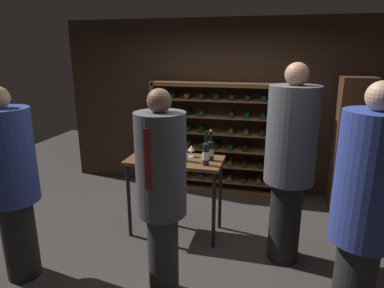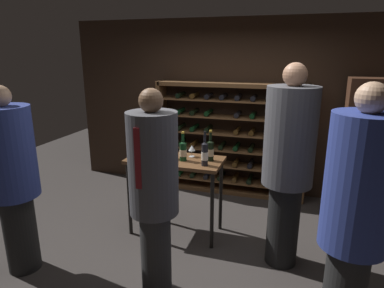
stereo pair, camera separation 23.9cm
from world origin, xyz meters
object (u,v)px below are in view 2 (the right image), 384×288
at_px(wine_rack, 230,140).
at_px(wine_bottle_black_capsule, 210,150).
at_px(wine_bottle_red_label, 205,153).
at_px(tasting_table, 175,169).
at_px(wine_glass_stemmed_right, 192,149).
at_px(wine_glass_stemmed_left, 174,150).
at_px(wine_bottle_green_slim, 183,151).
at_px(person_guest_khaki, 154,187).
at_px(person_bystander_red_print, 12,174).
at_px(display_cabinet, 359,148).
at_px(person_guest_plum_blouse, 355,214).
at_px(person_bystander_dark_jacket, 288,160).

xyz_separation_m(wine_rack, wine_bottle_black_capsule, (0.03, -1.37, 0.22)).
bearing_deg(wine_bottle_red_label, wine_rack, 90.63).
bearing_deg(wine_bottle_black_capsule, wine_rack, 91.42).
distance_m(tasting_table, wine_bottle_red_label, 0.50).
height_order(wine_glass_stemmed_right, wine_glass_stemmed_left, wine_glass_stemmed_left).
bearing_deg(wine_bottle_green_slim, wine_glass_stemmed_right, 72.68).
height_order(person_guest_khaki, wine_glass_stemmed_left, person_guest_khaki).
xyz_separation_m(wine_rack, wine_glass_stemmed_left, (-0.39, -1.44, 0.20)).
xyz_separation_m(person_bystander_red_print, person_guest_khaki, (1.45, 0.09, 0.01)).
distance_m(wine_glass_stemmed_right, wine_glass_stemmed_left, 0.22).
bearing_deg(wine_rack, wine_bottle_green_slim, -100.30).
xyz_separation_m(wine_rack, wine_bottle_green_slim, (-0.27, -1.46, 0.22)).
bearing_deg(wine_bottle_black_capsule, display_cabinet, 34.29).
bearing_deg(person_bystander_red_print, wine_glass_stemmed_right, -62.44).
bearing_deg(tasting_table, wine_glass_stemmed_left, -115.10).
xyz_separation_m(tasting_table, person_guest_plum_blouse, (1.76, -1.22, 0.28)).
xyz_separation_m(person_guest_khaki, wine_bottle_red_label, (0.20, 0.94, 0.04)).
relative_size(person_bystander_dark_jacket, display_cabinet, 1.12).
relative_size(tasting_table, wine_bottle_green_slim, 3.27).
xyz_separation_m(person_bystander_dark_jacket, wine_glass_stemmed_left, (-1.29, 0.24, -0.09)).
bearing_deg(person_bystander_red_print, person_guest_khaki, -101.25).
distance_m(wine_rack, display_cabinet, 1.80).
relative_size(wine_rack, person_guest_khaki, 1.22).
distance_m(wine_rack, wine_bottle_red_label, 1.57).
bearing_deg(wine_glass_stemmed_left, wine_rack, 74.95).
distance_m(wine_rack, person_guest_khaki, 2.51).
bearing_deg(wine_rack, wine_bottle_red_label, -89.37).
distance_m(tasting_table, wine_glass_stemmed_left, 0.23).
height_order(person_bystander_red_print, wine_bottle_red_label, person_bystander_red_print).
distance_m(person_guest_plum_blouse, wine_bottle_red_label, 1.74).
bearing_deg(wine_glass_stemmed_left, wine_bottle_red_label, -15.94).
relative_size(wine_rack, person_guest_plum_blouse, 1.16).
height_order(person_guest_khaki, display_cabinet, person_guest_khaki).
height_order(person_guest_plum_blouse, wine_bottle_black_capsule, person_guest_plum_blouse).
xyz_separation_m(person_guest_plum_blouse, wine_bottle_green_slim, (-1.64, 1.18, -0.03)).
bearing_deg(person_bystander_dark_jacket, wine_glass_stemmed_left, 44.01).
relative_size(wine_rack, tasting_table, 2.06).
bearing_deg(person_guest_plum_blouse, wine_glass_stemmed_left, -128.29).
bearing_deg(wine_bottle_green_slim, display_cabinet, 32.09).
relative_size(wine_rack, wine_bottle_green_slim, 6.72).
height_order(tasting_table, person_bystander_red_print, person_bystander_red_print).
height_order(display_cabinet, wine_glass_stemmed_right, display_cabinet).
xyz_separation_m(person_guest_plum_blouse, wine_bottle_red_label, (-1.36, 1.09, -0.01)).
distance_m(display_cabinet, wine_bottle_green_slim, 2.43).
xyz_separation_m(wine_bottle_green_slim, wine_glass_stemmed_left, (-0.12, 0.03, -0.02)).
xyz_separation_m(wine_rack, person_guest_plum_blouse, (1.38, -2.64, 0.25)).
xyz_separation_m(tasting_table, wine_bottle_black_capsule, (0.41, 0.05, 0.25)).
relative_size(wine_rack, wine_glass_stemmed_right, 16.31).
relative_size(display_cabinet, wine_bottle_red_label, 4.77).
relative_size(person_bystander_dark_jacket, wine_glass_stemmed_left, 14.14).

